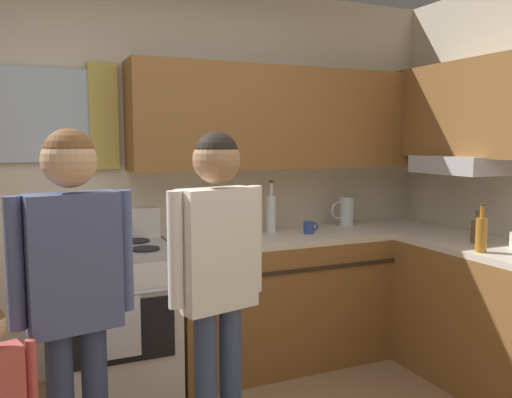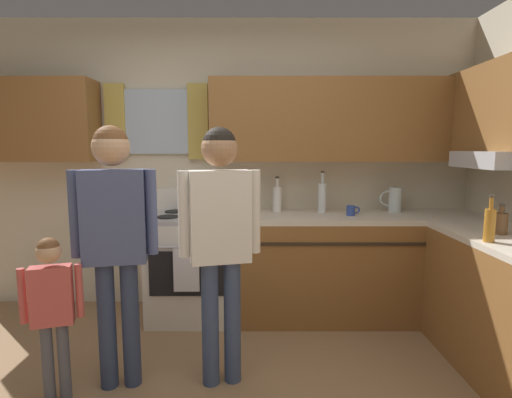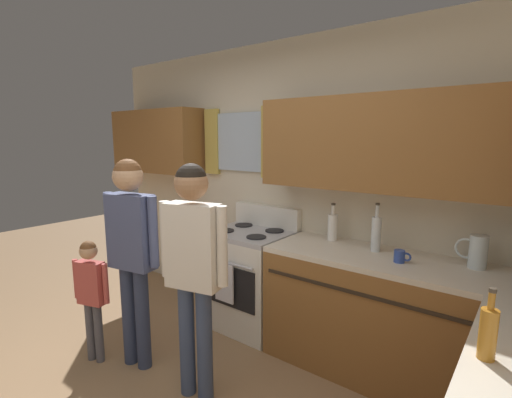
% 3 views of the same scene
% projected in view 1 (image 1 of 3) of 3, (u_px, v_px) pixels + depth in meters
% --- Properties ---
extents(back_wall_unit, '(4.60, 0.42, 2.60)m').
position_uv_depth(back_wall_unit, '(140.00, 153.00, 3.46)').
color(back_wall_unit, beige).
rests_on(back_wall_unit, ground).
extents(kitchen_counter_run, '(2.11, 2.17, 0.90)m').
position_uv_depth(kitchen_counter_run, '(392.00, 306.00, 3.51)').
color(kitchen_counter_run, brown).
rests_on(kitchen_counter_run, ground).
extents(stove_oven, '(0.72, 0.67, 1.10)m').
position_uv_depth(stove_oven, '(113.00, 317.00, 3.22)').
color(stove_oven, silver).
rests_on(stove_oven, ground).
extents(bottle_oil_amber, '(0.06, 0.06, 0.29)m').
position_uv_depth(bottle_oil_amber, '(481.00, 234.00, 3.04)').
color(bottle_oil_amber, '#B27223').
rests_on(bottle_oil_amber, kitchen_counter_run).
extents(bottle_milk_white, '(0.08, 0.08, 0.31)m').
position_uv_depth(bottle_milk_white, '(215.00, 217.00, 3.62)').
color(bottle_milk_white, white).
rests_on(bottle_milk_white, kitchen_counter_run).
extents(bottle_tall_clear, '(0.07, 0.07, 0.37)m').
position_uv_depth(bottle_tall_clear, '(271.00, 213.00, 3.70)').
color(bottle_tall_clear, silver).
rests_on(bottle_tall_clear, kitchen_counter_run).
extents(bottle_squat_brown, '(0.08, 0.08, 0.21)m').
position_uv_depth(bottle_squat_brown, '(478.00, 231.00, 3.32)').
color(bottle_squat_brown, brown).
rests_on(bottle_squat_brown, kitchen_counter_run).
extents(mug_cobalt_blue, '(0.11, 0.07, 0.08)m').
position_uv_depth(mug_cobalt_blue, '(309.00, 227.00, 3.67)').
color(mug_cobalt_blue, '#2D479E').
rests_on(mug_cobalt_blue, kitchen_counter_run).
extents(water_pitcher, '(0.19, 0.11, 0.22)m').
position_uv_depth(water_pitcher, '(346.00, 211.00, 4.00)').
color(water_pitcher, silver).
rests_on(water_pitcher, kitchen_counter_run).
extents(adult_holding_child, '(0.49, 0.22, 1.59)m').
position_uv_depth(adult_holding_child, '(74.00, 277.00, 2.11)').
color(adult_holding_child, '#2D3856').
rests_on(adult_holding_child, ground).
extents(adult_in_plaid, '(0.48, 0.23, 1.58)m').
position_uv_depth(adult_in_plaid, '(217.00, 262.00, 2.39)').
color(adult_in_plaid, '#38476B').
rests_on(adult_in_plaid, ground).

